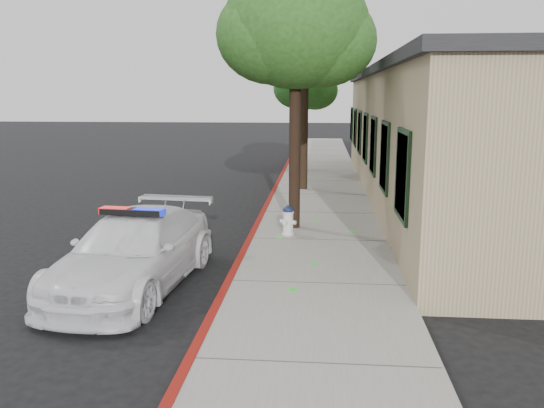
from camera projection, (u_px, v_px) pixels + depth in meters
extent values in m
plane|color=black|center=(226.00, 288.00, 9.99)|extent=(120.00, 120.00, 0.00)
cube|color=gray|center=(317.00, 243.00, 12.77)|extent=(3.20, 60.00, 0.15)
cube|color=maroon|center=(250.00, 241.00, 12.90)|extent=(0.14, 60.00, 0.16)
cube|color=tan|center=(479.00, 139.00, 17.83)|extent=(7.00, 20.00, 4.00)
cube|color=black|center=(484.00, 71.00, 17.42)|extent=(7.30, 20.30, 0.24)
cube|color=black|center=(402.00, 175.00, 10.32)|extent=(0.08, 1.48, 1.68)
cube|color=black|center=(385.00, 157.00, 13.26)|extent=(0.08, 1.48, 1.68)
cube|color=black|center=(373.00, 146.00, 16.19)|extent=(0.08, 1.48, 1.68)
cube|color=black|center=(365.00, 138.00, 19.12)|extent=(0.08, 1.48, 1.68)
cube|color=black|center=(360.00, 132.00, 22.05)|extent=(0.08, 1.48, 1.68)
cube|color=black|center=(355.00, 128.00, 24.99)|extent=(0.08, 1.48, 1.68)
cube|color=black|center=(352.00, 124.00, 27.92)|extent=(0.08, 1.48, 1.68)
imported|color=silver|center=(134.00, 251.00, 9.92)|extent=(2.33, 4.76, 1.33)
cube|color=black|center=(132.00, 211.00, 9.78)|extent=(1.22, 0.40, 0.10)
cube|color=red|center=(115.00, 210.00, 9.84)|extent=(0.54, 0.29, 0.11)
cube|color=#0B17C8|center=(149.00, 212.00, 9.72)|extent=(0.54, 0.29, 0.11)
cylinder|color=silver|center=(288.00, 234.00, 13.20)|extent=(0.29, 0.29, 0.05)
cylinder|color=silver|center=(288.00, 223.00, 13.15)|extent=(0.24, 0.24, 0.47)
cylinder|color=silver|center=(288.00, 212.00, 13.10)|extent=(0.27, 0.27, 0.03)
ellipsoid|color=#111A3F|center=(288.00, 210.00, 13.09)|extent=(0.25, 0.25, 0.19)
cylinder|color=#111A3F|center=(288.00, 207.00, 13.07)|extent=(0.06, 0.06, 0.05)
cylinder|color=silver|center=(283.00, 221.00, 13.21)|extent=(0.13, 0.13, 0.09)
cylinder|color=silver|center=(294.00, 222.00, 13.08)|extent=(0.13, 0.13, 0.09)
cylinder|color=silver|center=(285.00, 222.00, 13.01)|extent=(0.15, 0.14, 0.12)
cylinder|color=black|center=(295.00, 150.00, 13.60)|extent=(0.28, 0.28, 3.86)
ellipsoid|color=#1D4515|center=(296.00, 26.00, 13.04)|extent=(3.43, 3.43, 2.92)
ellipsoid|color=#1D4515|center=(322.00, 40.00, 13.12)|extent=(2.57, 2.57, 2.19)
ellipsoid|color=#1D4515|center=(273.00, 35.00, 13.00)|extent=(2.68, 2.68, 2.28)
cylinder|color=black|center=(304.00, 129.00, 19.26)|extent=(0.29, 0.29, 4.16)
ellipsoid|color=#2A5119|center=(305.00, 36.00, 18.66)|extent=(3.49, 3.49, 2.96)
ellipsoid|color=#2A5119|center=(320.00, 47.00, 18.88)|extent=(2.81, 2.81, 2.39)
ellipsoid|color=#2A5119|center=(290.00, 43.00, 18.66)|extent=(2.70, 2.70, 2.29)
cylinder|color=black|center=(304.00, 137.00, 24.05)|extent=(0.22, 0.22, 2.92)
ellipsoid|color=#1B581B|center=(305.00, 84.00, 23.63)|extent=(2.51, 2.51, 2.13)
ellipsoid|color=#1B581B|center=(315.00, 90.00, 23.65)|extent=(1.92, 1.92, 1.63)
ellipsoid|color=#1B581B|center=(297.00, 88.00, 23.54)|extent=(2.01, 2.01, 1.70)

